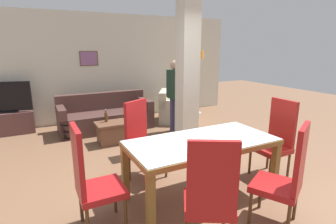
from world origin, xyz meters
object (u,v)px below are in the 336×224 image
at_px(dining_chair_head_right, 276,137).
at_px(bottle, 106,117).
at_px(dining_chair_near_left, 210,195).
at_px(dining_chair_near_right, 286,175).
at_px(dining_table, 202,152).
at_px(standing_person, 175,92).
at_px(dining_chair_head_left, 91,178).
at_px(armchair, 175,111).
at_px(floor_lamp, 197,60).
at_px(tv_screen, 6,98).
at_px(tv_stand, 10,123).
at_px(dining_chair_far_left, 142,139).
at_px(sofa, 106,117).
at_px(coffee_table, 112,132).

relative_size(dining_chair_head_right, bottle, 4.54).
bearing_deg(dining_chair_near_left, dining_chair_near_right, 25.73).
xyz_separation_m(dining_table, standing_person, (0.98, 2.48, 0.30)).
relative_size(dining_chair_head_left, bottle, 4.54).
height_order(armchair, floor_lamp, floor_lamp).
relative_size(dining_table, bottle, 7.25).
distance_m(tv_screen, standing_person, 3.65).
distance_m(tv_stand, floor_lamp, 4.86).
relative_size(dining_chair_head_right, tv_stand, 1.17).
distance_m(dining_table, bottle, 2.60).
xyz_separation_m(dining_chair_far_left, armchair, (1.88, 2.42, -0.31)).
bearing_deg(dining_chair_near_right, dining_chair_head_left, 126.56).
bearing_deg(dining_table, sofa, 95.72).
xyz_separation_m(dining_chair_near_left, tv_stand, (-1.86, 4.84, -0.35)).
xyz_separation_m(dining_chair_head_left, standing_person, (2.34, 2.48, 0.33)).
xyz_separation_m(tv_stand, tv_screen, (0.00, 0.00, 0.57)).
height_order(dining_chair_near_right, tv_stand, dining_chair_near_right).
distance_m(dining_chair_head_left, armchair, 4.28).
bearing_deg(dining_chair_head_left, floor_lamp, 135.12).
bearing_deg(dining_chair_head_left, standing_person, 136.75).
xyz_separation_m(dining_chair_near_left, standing_person, (1.45, 3.29, 0.33)).
height_order(dining_chair_head_right, tv_screen, tv_screen).
height_order(dining_chair_far_left, tv_stand, dining_chair_far_left).
height_order(sofa, bottle, sofa).
relative_size(bottle, standing_person, 0.16).
height_order(dining_table, dining_chair_near_left, dining_chair_near_left).
bearing_deg(sofa, floor_lamp, -173.80).
distance_m(dining_chair_head_left, floor_lamp, 5.34).
bearing_deg(armchair, floor_lamp, 149.26).
distance_m(dining_chair_near_right, bottle, 3.56).
relative_size(dining_chair_near_right, tv_screen, 1.15).
bearing_deg(standing_person, sofa, 52.75).
xyz_separation_m(dining_chair_near_right, tv_stand, (-2.78, 4.91, -0.35)).
relative_size(coffee_table, floor_lamp, 0.35).
distance_m(dining_chair_head_right, dining_chair_near_left, 1.95).
bearing_deg(tv_stand, sofa, -17.00).
distance_m(dining_chair_head_right, dining_chair_near_right, 1.22).
bearing_deg(dining_chair_far_left, sofa, -121.54).
height_order(dining_chair_head_right, bottle, dining_chair_head_right).
bearing_deg(dining_chair_near_right, sofa, 72.75).
distance_m(tv_screen, floor_lamp, 4.74).
xyz_separation_m(dining_chair_head_left, dining_chair_head_right, (2.66, 0.00, 0.00)).
bearing_deg(dining_chair_head_right, standing_person, 7.51).
xyz_separation_m(dining_chair_near_right, floor_lamp, (1.90, 4.59, 0.92)).
bearing_deg(dining_chair_near_left, tv_screen, 140.97).
height_order(dining_chair_far_left, bottle, dining_chair_far_left).
distance_m(dining_chair_far_left, floor_lamp, 4.14).
distance_m(dining_table, dining_chair_head_right, 1.31).
distance_m(dining_chair_near_right, coffee_table, 3.46).
relative_size(coffee_table, standing_person, 0.39).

